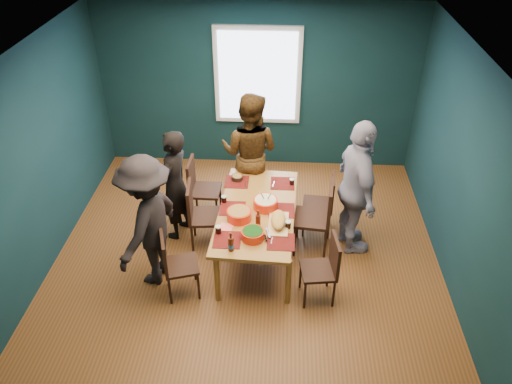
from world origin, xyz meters
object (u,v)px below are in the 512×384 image
(chair_left_mid, at_px, (199,211))
(chair_left_near, at_px, (173,261))
(dining_table, at_px, (257,214))
(bowl_herbs, at_px, (253,234))
(chair_right_mid, at_px, (320,213))
(bowl_dumpling, at_px, (265,203))
(cutting_board, at_px, (278,221))
(bowl_salad, at_px, (239,214))
(chair_right_near, at_px, (326,265))
(person_far_left, at_px, (175,185))
(chair_left_far, at_px, (199,185))
(person_back, at_px, (250,152))
(chair_right_far, at_px, (324,200))
(person_right, at_px, (357,189))
(person_near_left, at_px, (148,222))

(chair_left_mid, height_order, chair_left_near, chair_left_mid)
(dining_table, distance_m, bowl_herbs, 0.58)
(chair_left_mid, xyz_separation_m, chair_right_mid, (1.58, -0.00, 0.04))
(bowl_dumpling, height_order, cutting_board, bowl_dumpling)
(chair_right_mid, bearing_deg, cutting_board, -135.19)
(bowl_salad, bearing_deg, chair_right_near, -27.19)
(chair_right_mid, height_order, bowl_herbs, chair_right_mid)
(person_far_left, distance_m, bowl_dumpling, 1.26)
(chair_left_far, height_order, chair_right_mid, chair_right_mid)
(person_far_left, bearing_deg, chair_left_mid, 74.02)
(person_back, bearing_deg, chair_right_far, 165.46)
(chair_left_mid, height_order, bowl_salad, chair_left_mid)
(chair_left_near, xyz_separation_m, bowl_salad, (0.72, 0.58, 0.28))
(chair_left_mid, relative_size, bowl_dumpling, 3.08)
(chair_left_far, distance_m, person_back, 0.86)
(chair_left_near, height_order, bowl_herbs, chair_left_near)
(chair_left_mid, distance_m, bowl_herbs, 1.06)
(bowl_salad, relative_size, bowl_herbs, 1.12)
(chair_left_mid, height_order, cutting_board, chair_left_mid)
(chair_right_far, bearing_deg, chair_left_far, 177.20)
(chair_right_far, xyz_separation_m, bowl_dumpling, (-0.78, -0.49, 0.27))
(chair_left_near, relative_size, bowl_herbs, 3.20)
(chair_right_mid, distance_m, person_right, 0.55)
(bowl_salad, bearing_deg, bowl_dumpling, 39.16)
(dining_table, distance_m, person_right, 1.29)
(chair_right_mid, bearing_deg, chair_left_near, -146.10)
(cutting_board, bearing_deg, chair_left_far, 138.64)
(chair_left_far, bearing_deg, bowl_herbs, -56.46)
(dining_table, relative_size, person_right, 1.03)
(dining_table, relative_size, chair_left_near, 2.22)
(chair_right_near, height_order, bowl_salad, chair_right_near)
(bowl_dumpling, height_order, bowl_herbs, bowl_dumpling)
(person_right, bearing_deg, person_far_left, 73.70)
(chair_left_near, bearing_deg, bowl_dumpling, 21.89)
(chair_left_far, relative_size, chair_right_far, 1.05)
(chair_left_far, height_order, chair_left_near, chair_left_far)
(chair_left_mid, relative_size, person_far_left, 0.60)
(chair_right_far, distance_m, cutting_board, 1.06)
(person_right, distance_m, bowl_salad, 1.51)
(person_near_left, distance_m, bowl_dumpling, 1.46)
(person_near_left, xyz_separation_m, bowl_herbs, (1.23, -0.05, -0.08))
(person_near_left, height_order, bowl_dumpling, person_near_left)
(person_right, distance_m, person_near_left, 2.59)
(person_back, height_order, bowl_dumpling, person_back)
(person_near_left, xyz_separation_m, bowl_dumpling, (1.35, 0.56, -0.08))
(chair_left_mid, relative_size, chair_left_near, 1.10)
(person_back, bearing_deg, chair_right_mid, 149.11)
(dining_table, bearing_deg, person_far_left, 164.29)
(chair_right_far, xyz_separation_m, chair_right_near, (-0.05, -1.27, -0.01))
(person_right, bearing_deg, person_near_left, 93.81)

